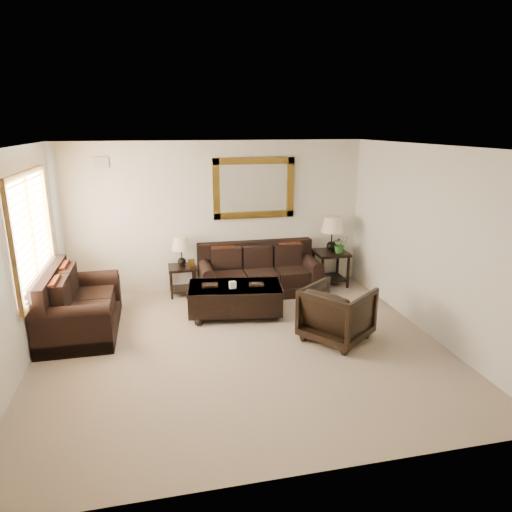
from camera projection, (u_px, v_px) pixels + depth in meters
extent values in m
cube|color=#85745B|center=(241.00, 346.00, 6.33)|extent=(5.50, 5.00, 0.01)
cube|color=white|center=(239.00, 147.00, 5.59)|extent=(5.50, 5.00, 0.01)
cube|color=beige|center=(215.00, 217.00, 8.30)|extent=(5.50, 0.01, 2.70)
cube|color=beige|center=(298.00, 336.00, 3.61)|extent=(5.50, 0.01, 2.70)
cube|color=beige|center=(12.00, 266.00, 5.39)|extent=(0.01, 5.00, 2.70)
cube|color=beige|center=(429.00, 242.00, 6.53)|extent=(0.01, 5.00, 2.70)
cube|color=white|center=(30.00, 233.00, 6.18)|extent=(0.01, 1.80, 1.50)
cube|color=brown|center=(25.00, 174.00, 5.97)|extent=(0.06, 1.96, 0.08)
cube|color=brown|center=(40.00, 287.00, 6.41)|extent=(0.06, 1.96, 0.08)
cube|color=brown|center=(13.00, 250.00, 5.31)|extent=(0.06, 0.08, 1.50)
cube|color=brown|center=(48.00, 219.00, 7.07)|extent=(0.06, 0.08, 1.50)
cube|color=brown|center=(33.00, 233.00, 6.19)|extent=(0.05, 0.05, 1.50)
cube|color=#46310E|center=(254.00, 188.00, 8.28)|extent=(1.50, 0.06, 1.10)
cube|color=white|center=(254.00, 188.00, 8.30)|extent=(1.26, 0.01, 0.86)
cube|color=#999999|center=(101.00, 163.00, 7.62)|extent=(0.25, 0.02, 0.18)
cube|color=black|center=(259.00, 288.00, 8.35)|extent=(2.15, 0.93, 0.18)
cube|color=black|center=(255.00, 253.00, 8.52)|extent=(2.15, 0.22, 0.44)
cube|color=black|center=(228.00, 279.00, 8.15)|extent=(0.55, 0.76, 0.26)
cube|color=black|center=(260.00, 277.00, 8.27)|extent=(0.55, 0.76, 0.26)
cube|color=black|center=(290.00, 275.00, 8.39)|extent=(0.55, 0.76, 0.26)
cube|color=black|center=(206.00, 283.00, 8.10)|extent=(0.22, 0.93, 0.52)
cylinder|color=black|center=(206.00, 269.00, 8.03)|extent=(0.22, 0.91, 0.22)
cube|color=black|center=(310.00, 275.00, 8.50)|extent=(0.22, 0.93, 0.52)
cylinder|color=black|center=(310.00, 262.00, 8.43)|extent=(0.22, 0.91, 0.22)
cube|color=maroon|center=(223.00, 257.00, 8.23)|extent=(0.41, 0.18, 0.42)
cube|color=maroon|center=(290.00, 253.00, 8.48)|extent=(0.41, 0.18, 0.42)
cube|color=black|center=(82.00, 325.00, 6.78)|extent=(1.02, 1.72, 0.19)
cube|color=black|center=(49.00, 287.00, 6.53)|extent=(0.24, 1.72, 0.48)
cube|color=black|center=(79.00, 318.00, 6.43)|extent=(0.84, 0.60, 0.29)
cube|color=black|center=(85.00, 302.00, 7.01)|extent=(0.84, 0.60, 0.29)
cube|color=black|center=(73.00, 335.00, 6.03)|extent=(1.02, 0.24, 0.57)
cylinder|color=black|center=(70.00, 315.00, 5.95)|extent=(1.00, 0.24, 0.24)
cube|color=black|center=(88.00, 295.00, 7.43)|extent=(1.02, 0.24, 0.57)
cylinder|color=black|center=(86.00, 279.00, 7.35)|extent=(1.00, 0.24, 0.24)
cube|color=maroon|center=(59.00, 295.00, 6.23)|extent=(0.20, 0.45, 0.47)
cube|color=maroon|center=(68.00, 278.00, 6.91)|extent=(0.20, 0.45, 0.47)
cube|color=black|center=(182.00, 267.00, 8.14)|extent=(0.49, 0.49, 0.04)
cube|color=black|center=(183.00, 289.00, 8.25)|extent=(0.41, 0.41, 0.03)
cylinder|color=black|center=(172.00, 286.00, 7.97)|extent=(0.04, 0.04, 0.49)
cylinder|color=black|center=(195.00, 284.00, 8.06)|extent=(0.04, 0.04, 0.49)
cylinder|color=black|center=(171.00, 279.00, 8.36)|extent=(0.04, 0.04, 0.49)
cylinder|color=black|center=(193.00, 277.00, 8.45)|extent=(0.04, 0.04, 0.49)
sphere|color=black|center=(182.00, 262.00, 8.11)|extent=(0.15, 0.15, 0.15)
cylinder|color=black|center=(181.00, 253.00, 8.06)|extent=(0.02, 0.02, 0.32)
cone|color=tan|center=(181.00, 243.00, 8.01)|extent=(0.34, 0.34, 0.23)
cube|color=#46310E|center=(191.00, 263.00, 8.06)|extent=(0.13, 0.09, 0.15)
cube|color=black|center=(331.00, 253.00, 8.63)|extent=(0.60, 0.60, 0.05)
cube|color=black|center=(330.00, 278.00, 8.77)|extent=(0.51, 0.51, 0.03)
cylinder|color=black|center=(322.00, 274.00, 8.43)|extent=(0.05, 0.05, 0.60)
cylinder|color=black|center=(348.00, 272.00, 8.53)|extent=(0.05, 0.05, 0.60)
cylinder|color=black|center=(313.00, 266.00, 8.91)|extent=(0.05, 0.05, 0.60)
cylinder|color=black|center=(338.00, 265.00, 9.01)|extent=(0.05, 0.05, 0.60)
sphere|color=black|center=(331.00, 246.00, 8.59)|extent=(0.18, 0.18, 0.18)
cylinder|color=black|center=(332.00, 236.00, 8.54)|extent=(0.03, 0.03, 0.39)
cone|color=tan|center=(332.00, 224.00, 8.48)|extent=(0.41, 0.41, 0.28)
sphere|color=black|center=(199.00, 322.00, 6.97)|extent=(0.13, 0.13, 0.13)
sphere|color=black|center=(276.00, 315.00, 7.22)|extent=(0.13, 0.13, 0.13)
sphere|color=black|center=(196.00, 308.00, 7.49)|extent=(0.13, 0.13, 0.13)
sphere|color=black|center=(268.00, 302.00, 7.75)|extent=(0.13, 0.13, 0.13)
cube|color=black|center=(235.00, 298.00, 7.29)|extent=(1.55, 0.98, 0.41)
cube|color=black|center=(235.00, 287.00, 7.24)|extent=(1.58, 1.00, 0.04)
cube|color=black|center=(210.00, 285.00, 7.20)|extent=(0.27, 0.20, 0.03)
cube|color=black|center=(256.00, 284.00, 7.25)|extent=(0.24, 0.19, 0.03)
cube|color=white|center=(233.00, 285.00, 7.10)|extent=(0.11, 0.08, 0.11)
imported|color=black|center=(337.00, 311.00, 6.43)|extent=(1.14, 1.15, 0.87)
imported|color=#2A581E|center=(340.00, 246.00, 8.51)|extent=(0.35, 0.38, 0.26)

